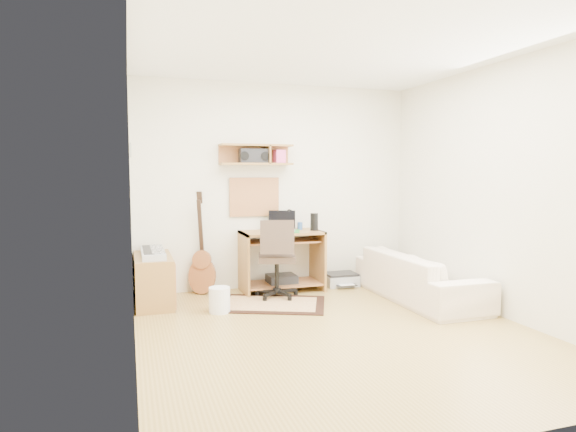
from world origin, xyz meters
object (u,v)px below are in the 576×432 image
object	(u,v)px
cabinet	(153,280)
task_chair	(277,258)
sofa	(419,268)
printer	(341,279)
desk	(282,261)

from	to	relation	value
cabinet	task_chair	bearing A→B (deg)	-6.10
cabinet	sofa	world-z (taller)	sofa
task_chair	cabinet	bearing A→B (deg)	-170.93
printer	sofa	distance (m)	1.13
task_chair	cabinet	size ratio (longest dim) A/B	1.06
task_chair	sofa	distance (m)	1.67
desk	printer	xyz separation A→B (m)	(0.82, 0.02, -0.29)
sofa	cabinet	bearing A→B (deg)	76.11
desk	task_chair	bearing A→B (deg)	-116.09
sofa	task_chair	bearing A→B (deg)	69.49
cabinet	desk	bearing A→B (deg)	6.39
task_chair	printer	xyz separation A→B (m)	(0.98, 0.35, -0.39)
sofa	desk	bearing A→B (deg)	57.01
desk	cabinet	xyz separation A→B (m)	(-1.56, -0.18, -0.10)
desk	printer	bearing A→B (deg)	1.59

